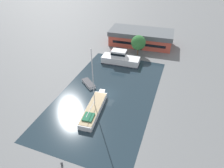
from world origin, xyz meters
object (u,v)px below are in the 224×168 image
object	(u,v)px
warehouse_building	(141,37)
small_dinghy	(89,84)
quay_tree_near_building	(138,43)
sailboat_moored	(94,109)
parked_car	(119,51)
motor_cruiser	(120,59)

from	to	relation	value
warehouse_building	small_dinghy	xyz separation A→B (m)	(-6.39, -28.43, -2.15)
quay_tree_near_building	small_dinghy	xyz separation A→B (m)	(-7.45, -20.02, -3.78)
sailboat_moored	warehouse_building	bearing A→B (deg)	82.54
warehouse_building	quay_tree_near_building	bearing A→B (deg)	-86.57
parked_car	small_dinghy	xyz separation A→B (m)	(-1.40, -19.27, -0.45)
warehouse_building	quay_tree_near_building	xyz separation A→B (m)	(1.07, -8.41, 1.64)
warehouse_building	parked_car	bearing A→B (deg)	-122.36
small_dinghy	warehouse_building	bearing A→B (deg)	25.75
motor_cruiser	sailboat_moored	bearing A→B (deg)	-179.77
quay_tree_near_building	parked_car	xyz separation A→B (m)	(-6.05, -0.75, -3.33)
parked_car	small_dinghy	distance (m)	19.33
warehouse_building	motor_cruiser	xyz separation A→B (m)	(-2.45, -15.28, -1.03)
quay_tree_near_building	sailboat_moored	bearing A→B (deg)	-94.43
motor_cruiser	parked_car	bearing A→B (deg)	19.17
parked_car	small_dinghy	world-z (taller)	parked_car
parked_car	motor_cruiser	bearing A→B (deg)	-154.54
parked_car	motor_cruiser	world-z (taller)	motor_cruiser
warehouse_building	motor_cruiser	distance (m)	15.51
warehouse_building	small_dinghy	size ratio (longest dim) A/B	4.61
quay_tree_near_building	sailboat_moored	distance (m)	28.70
motor_cruiser	small_dinghy	bearing A→B (deg)	160.07
warehouse_building	sailboat_moored	distance (m)	36.87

